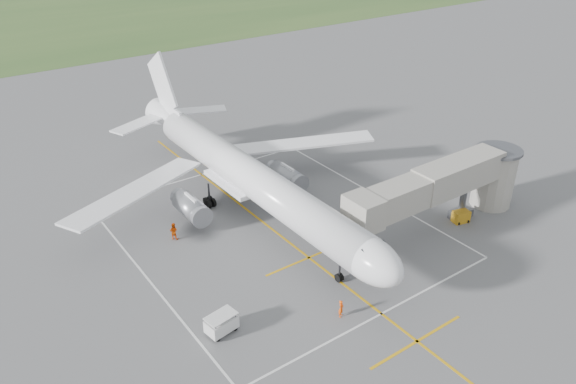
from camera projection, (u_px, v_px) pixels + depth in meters
ground at (253, 215)px, 61.27m from camera, size 700.00×700.00×0.00m
apron_markings at (284, 238)px, 57.11m from camera, size 28.20×60.00×0.01m
airliner at (248, 176)px, 59.72m from camera, size 38.93×46.75×13.52m
jet_bridge at (452, 184)px, 57.41m from camera, size 23.40×5.00×7.20m
gpu_unit at (461, 217)px, 59.67m from camera, size 1.93×1.54×1.28m
baggage_cart at (221, 324)px, 44.60m from camera, size 2.68×1.85×1.73m
ramp_worker_nose at (341, 309)px, 46.34m from camera, size 0.70×0.63×1.60m
ramp_worker_wing at (174, 231)px, 56.61m from camera, size 1.12×1.13×1.84m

